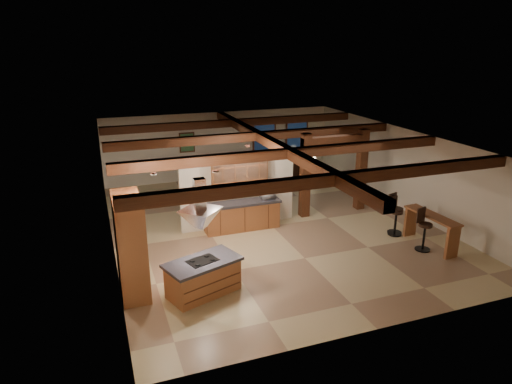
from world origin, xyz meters
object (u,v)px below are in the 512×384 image
at_px(sofa, 285,169).
at_px(bar_counter, 431,225).
at_px(dining_table, 255,189).
at_px(kitchen_island, 203,277).

height_order(sofa, bar_counter, bar_counter).
bearing_deg(bar_counter, dining_table, 119.65).
bearing_deg(kitchen_island, dining_table, 60.12).
xyz_separation_m(kitchen_island, dining_table, (3.57, 6.21, -0.11)).
distance_m(kitchen_island, bar_counter, 6.93).
relative_size(sofa, bar_counter, 1.17).
distance_m(dining_table, bar_counter, 6.80).
distance_m(dining_table, sofa, 3.23).
height_order(kitchen_island, sofa, kitchen_island).
bearing_deg(dining_table, kitchen_island, -143.45).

